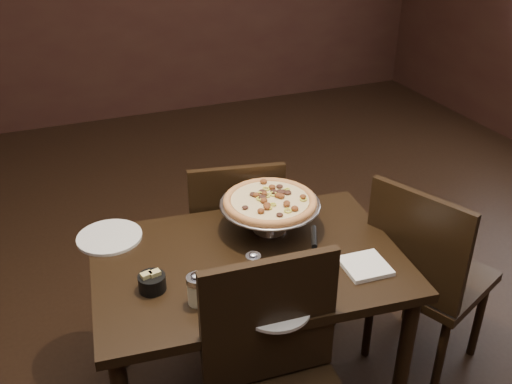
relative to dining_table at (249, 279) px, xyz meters
name	(u,v)px	position (x,y,z in m)	size (l,w,h in m)	color
room	(284,71)	(0.13, 0.01, 0.79)	(6.04, 7.04, 2.84)	black
dining_table	(249,279)	(0.00, 0.00, 0.00)	(1.21, 0.87, 0.71)	black
pizza_stand	(270,202)	(0.15, 0.15, 0.23)	(0.40, 0.40, 0.16)	silver
parmesan_shaker	(197,289)	(-0.25, -0.17, 0.15)	(0.07, 0.07, 0.12)	beige
pepper_flake_shaker	(253,265)	(-0.02, -0.10, 0.14)	(0.06, 0.06, 0.10)	maroon
packet_caddy	(152,282)	(-0.37, -0.05, 0.12)	(0.09, 0.09, 0.07)	black
napkin_stack	(365,266)	(0.37, -0.21, 0.10)	(0.16, 0.16, 0.02)	white
plate_left	(109,237)	(-0.46, 0.33, 0.10)	(0.25, 0.25, 0.01)	silver
plate_near	(275,308)	(-0.02, -0.30, 0.10)	(0.24, 0.24, 0.01)	silver
serving_spatula	(314,237)	(0.19, -0.14, 0.22)	(0.16, 0.16, 0.02)	silver
chair_far	(234,234)	(0.12, 0.50, -0.13)	(0.49, 0.49, 0.89)	black
chair_side	(425,272)	(0.75, -0.10, -0.11)	(0.57, 0.57, 0.92)	black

